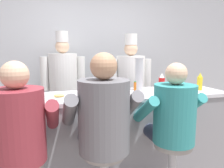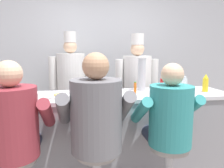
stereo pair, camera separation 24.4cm
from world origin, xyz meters
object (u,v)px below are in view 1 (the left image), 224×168
Objects in this scene: mustard_bottle_yellow at (200,82)px; cup_stack_steel at (139,74)px; coffee_mug_blue at (13,96)px; diner_seated_maroon at (19,131)px; hot_sauce_bottle_orange at (135,88)px; ketchup_bottle_red at (162,84)px; diner_seated_teal at (172,118)px; diner_seated_grey at (103,120)px; napkin_dispenser_chrome at (93,91)px; cook_in_whites_far at (130,85)px; cereal_bowl at (38,97)px; water_pitcher_clear at (177,83)px; cook_in_whites_near at (64,83)px; breakfast_plate at (59,97)px.

mustard_bottle_yellow is 0.77m from cup_stack_steel.
coffee_mug_blue is 0.63m from diner_seated_maroon.
cup_stack_steel is (0.16, 0.27, 0.13)m from hot_sauce_bottle_orange.
ketchup_bottle_red is 0.17× the size of diner_seated_maroon.
cup_stack_steel reaches higher than diner_seated_teal.
napkin_dispenser_chrome is at bearing 87.80° from diner_seated_grey.
cook_in_whites_far is at bearing 85.49° from diner_seated_teal.
cereal_bowl is at bearing -145.76° from cook_in_whites_far.
mustard_bottle_yellow is at bearing 21.66° from diner_seated_grey.
ketchup_bottle_red is 1.23× the size of water_pitcher_clear.
diner_seated_grey is at bearing -134.52° from hot_sauce_bottle_orange.
napkin_dispenser_chrome is at bearing -159.61° from cup_stack_steel.
cook_in_whites_near is at bearing 129.23° from ketchup_bottle_red.
cook_in_whites_far reaches higher than cup_stack_steel.
diner_seated_maroon reaches higher than cup_stack_steel.
cereal_bowl reaches higher than breakfast_plate.
water_pitcher_clear is at bearing 7.80° from hot_sauce_bottle_orange.
mustard_bottle_yellow is 1.36m from napkin_dispenser_chrome.
breakfast_plate is at bearing -95.15° from cook_in_whites_near.
ketchup_bottle_red is at bearing 0.53° from hot_sauce_bottle_orange.
cup_stack_steel is at bearing 123.56° from ketchup_bottle_red.
cup_stack_steel is 0.27× the size of diner_seated_grey.
water_pitcher_clear is 1.78m from cook_in_whites_near.
breakfast_plate is at bearing -177.02° from napkin_dispenser_chrome.
hot_sauce_bottle_orange is at bearing -4.00° from napkin_dispenser_chrome.
cook_in_whites_far reaches higher than cereal_bowl.
diner_seated_maroon is at bearing -135.50° from cook_in_whites_far.
hot_sauce_bottle_orange is 0.72m from diner_seated_grey.
mustard_bottle_yellow is 0.54× the size of cup_stack_steel.
coffee_mug_blue is at bearing 179.48° from water_pitcher_clear.
napkin_dispenser_chrome reaches higher than coffee_mug_blue.
cook_in_whites_far is at bearing 108.86° from water_pitcher_clear.
mustard_bottle_yellow is 1.72m from breakfast_plate.
diner_seated_maroon reaches higher than cereal_bowl.
ketchup_bottle_red is 1.08× the size of mustard_bottle_yellow.
diner_seated_maroon is at bearing -103.95° from cook_in_whites_near.
cook_in_whites_far reaches higher than diner_seated_grey.
water_pitcher_clear is 0.91m from cook_in_whites_far.
cup_stack_steel is at bearing 163.56° from mustard_bottle_yellow.
diner_seated_grey reaches higher than diner_seated_maroon.
cook_in_whites_far is (1.12, 0.91, -0.06)m from breakfast_plate.
breakfast_plate is 0.17× the size of diner_seated_maroon.
diner_seated_maroon is (-2.05, -0.55, -0.23)m from mustard_bottle_yellow.
diner_seated_grey is at bearing -82.78° from cook_in_whites_near.
diner_seated_maroon is at bearing -179.73° from diner_seated_grey.
diner_seated_teal is (1.01, -0.52, -0.15)m from breakfast_plate.
water_pitcher_clear is 0.48m from cup_stack_steel.
diner_seated_teal reaches higher than breakfast_plate.
napkin_dispenser_chrome is (0.57, 0.02, 0.03)m from cereal_bowl.
diner_seated_grey is at bearing 179.57° from diner_seated_teal.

